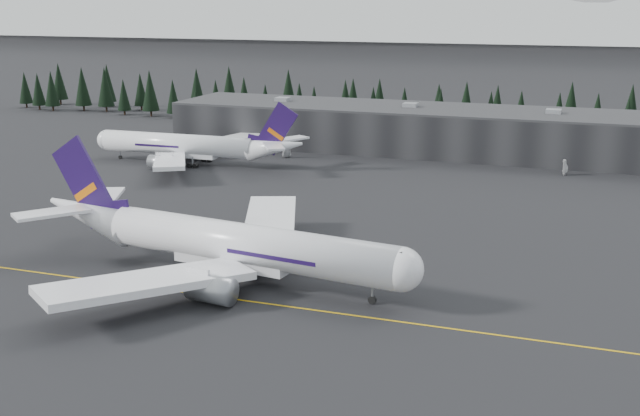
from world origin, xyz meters
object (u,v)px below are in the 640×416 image
(jet_parked, at_px, (195,146))
(gse_vehicle_b, at_px, (565,172))
(jet_main, at_px, (217,241))
(gse_vehicle_a, at_px, (287,155))
(terminal, at_px, (444,130))

(jet_parked, relative_size, gse_vehicle_b, 14.93)
(jet_main, distance_m, gse_vehicle_a, 98.69)
(gse_vehicle_a, distance_m, gse_vehicle_b, 74.48)
(terminal, distance_m, jet_parked, 71.26)
(jet_main, relative_size, jet_parked, 1.16)
(jet_parked, xyz_separation_m, gse_vehicle_b, (93.73, 19.52, -4.32))
(jet_main, bearing_deg, gse_vehicle_b, 71.29)
(jet_main, relative_size, gse_vehicle_a, 13.89)
(terminal, relative_size, gse_vehicle_a, 31.82)
(terminal, height_order, jet_parked, jet_parked)
(terminal, bearing_deg, gse_vehicle_a, -149.02)
(jet_main, relative_size, gse_vehicle_b, 17.25)
(terminal, relative_size, gse_vehicle_b, 39.53)
(jet_main, xyz_separation_m, jet_parked, (-46.15, 77.88, -0.79))
(terminal, bearing_deg, jet_parked, -145.32)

